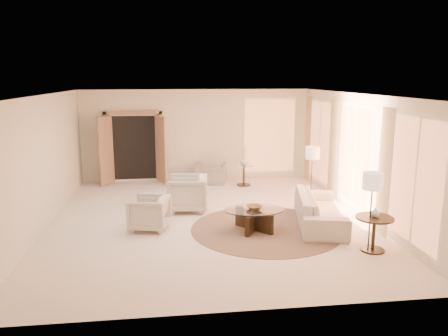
{
  "coord_description": "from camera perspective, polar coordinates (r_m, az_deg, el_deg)",
  "views": [
    {
      "loc": [
        -0.85,
        -9.42,
        3.17
      ],
      "look_at": [
        0.4,
        0.4,
        1.1
      ],
      "focal_mm": 35.0,
      "sensor_mm": 36.0,
      "label": 1
    }
  ],
  "objects": [
    {
      "name": "floor_lamp_far",
      "position": [
        8.28,
        18.83,
        -2.08
      ],
      "size": [
        0.36,
        0.36,
        1.5
      ],
      "rotation": [
        0.0,
        0.0,
        -0.22
      ],
      "color": "#31291B",
      "rests_on": "room"
    },
    {
      "name": "window_back_corner",
      "position": [
        13.85,
        5.98,
        4.21
      ],
      "size": [
        1.7,
        0.1,
        2.4
      ],
      "primitive_type": null,
      "color": "#FD9C65",
      "rests_on": "room"
    },
    {
      "name": "end_table",
      "position": [
        8.56,
        19.0,
        -7.39
      ],
      "size": [
        0.69,
        0.69,
        0.66
      ],
      "rotation": [
        0.0,
        0.0,
        0.14
      ],
      "color": "black",
      "rests_on": "room"
    },
    {
      "name": "floor_lamp_near",
      "position": [
        11.08,
        11.47,
        1.61
      ],
      "size": [
        0.36,
        0.36,
        1.47
      ],
      "rotation": [
        0.0,
        0.0,
        -0.07
      ],
      "color": "#31291B",
      "rests_on": "room"
    },
    {
      "name": "curtains_right",
      "position": [
        11.4,
        14.74,
        1.99
      ],
      "size": [
        0.06,
        5.2,
        2.6
      ],
      "primitive_type": null,
      "color": "tan",
      "rests_on": "room"
    },
    {
      "name": "end_vase",
      "position": [
        8.47,
        19.14,
        -5.53
      ],
      "size": [
        0.22,
        0.22,
        0.18
      ],
      "primitive_type": "imported",
      "rotation": [
        0.0,
        0.0,
        -0.38
      ],
      "color": "silver",
      "rests_on": "end_table"
    },
    {
      "name": "room",
      "position": [
        9.62,
        -2.06,
        1.19
      ],
      "size": [
        7.04,
        8.04,
        2.83
      ],
      "color": "#F2E1CF",
      "rests_on": "ground"
    },
    {
      "name": "armchair_left",
      "position": [
        10.54,
        -4.79,
        -3.1
      ],
      "size": [
        0.94,
        0.99,
        0.93
      ],
      "primitive_type": "imported",
      "rotation": [
        0.0,
        0.0,
        -1.68
      ],
      "color": "beige",
      "rests_on": "room"
    },
    {
      "name": "area_rug",
      "position": [
        9.41,
        5.51,
        -7.9
      ],
      "size": [
        4.16,
        4.16,
        0.01
      ],
      "primitive_type": "cylinder",
      "rotation": [
        0.0,
        0.0,
        -0.38
      ],
      "color": "#452E22",
      "rests_on": "room"
    },
    {
      "name": "side_table",
      "position": [
        12.94,
        2.61,
        -0.66
      ],
      "size": [
        0.54,
        0.54,
        0.62
      ],
      "rotation": [
        0.0,
        0.0,
        -0.36
      ],
      "color": "#31291B",
      "rests_on": "room"
    },
    {
      "name": "armchair_right",
      "position": [
        9.38,
        -9.76,
        -5.6
      ],
      "size": [
        0.88,
        0.91,
        0.78
      ],
      "primitive_type": "imported",
      "rotation": [
        0.0,
        0.0,
        -1.82
      ],
      "color": "beige",
      "rests_on": "room"
    },
    {
      "name": "bowl",
      "position": [
        9.15,
        3.96,
        -5.15
      ],
      "size": [
        0.41,
        0.41,
        0.08
      ],
      "primitive_type": "imported",
      "rotation": [
        0.0,
        0.0,
        0.39
      ],
      "color": "brown",
      "rests_on": "coffee_table"
    },
    {
      "name": "coffee_table",
      "position": [
        9.22,
        3.94,
        -6.41
      ],
      "size": [
        1.41,
        1.41,
        0.47
      ],
      "rotation": [
        0.0,
        0.0,
        0.11
      ],
      "color": "black",
      "rests_on": "room"
    },
    {
      "name": "windows_right",
      "position": [
        10.6,
        16.8,
        1.42
      ],
      "size": [
        0.1,
        6.4,
        2.4
      ],
      "primitive_type": null,
      "color": "#FD9C65",
      "rests_on": "room"
    },
    {
      "name": "french_doors",
      "position": [
        13.44,
        -11.65,
        2.57
      ],
      "size": [
        1.95,
        0.66,
        2.16
      ],
      "color": "tan",
      "rests_on": "room"
    },
    {
      "name": "side_vase",
      "position": [
        12.87,
        2.62,
        0.94
      ],
      "size": [
        0.31,
        0.31,
        0.25
      ],
      "primitive_type": "imported",
      "rotation": [
        0.0,
        0.0,
        -0.33
      ],
      "color": "silver",
      "rests_on": "side_table"
    },
    {
      "name": "sofa",
      "position": [
        9.78,
        12.4,
        -5.28
      ],
      "size": [
        1.37,
        2.48,
        0.68
      ],
      "primitive_type": "imported",
      "rotation": [
        0.0,
        0.0,
        1.36
      ],
      "color": "beige",
      "rests_on": "room"
    },
    {
      "name": "accent_chair",
      "position": [
        13.17,
        -1.77,
        -0.33
      ],
      "size": [
        1.02,
        0.77,
        0.8
      ],
      "primitive_type": "imported",
      "rotation": [
        0.0,
        0.0,
        2.93
      ],
      "color": "gray",
      "rests_on": "room"
    }
  ]
}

